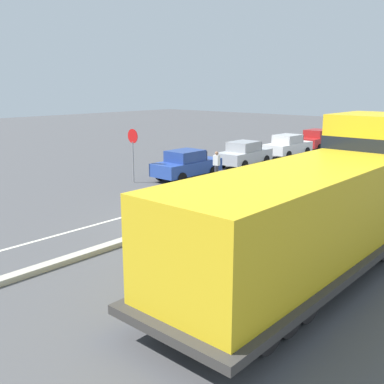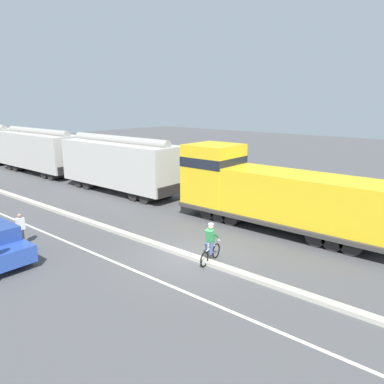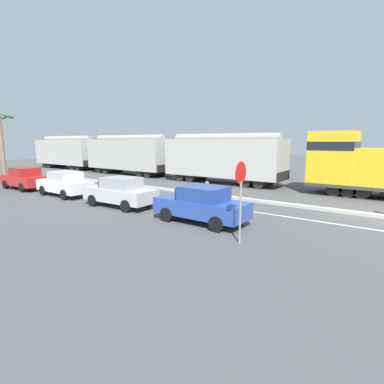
# 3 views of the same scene
# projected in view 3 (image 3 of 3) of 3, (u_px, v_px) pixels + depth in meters

# --- Properties ---
(ground_plane) EXTENTS (120.00, 120.00, 0.00)m
(ground_plane) POSITION_uv_depth(u_px,v_px,m) (374.00, 217.00, 14.23)
(ground_plane) COLOR #4C4C4F
(median_curb) EXTENTS (0.36, 36.00, 0.16)m
(median_curb) POSITION_uv_depth(u_px,v_px,m) (256.00, 201.00, 17.69)
(median_curb) COLOR #B2AD9E
(median_curb) RESTS_ON ground
(lane_stripe) EXTENTS (0.14, 36.00, 0.01)m
(lane_stripe) POSITION_uv_depth(u_px,v_px,m) (237.00, 209.00, 15.78)
(lane_stripe) COLOR silver
(lane_stripe) RESTS_ON ground
(hopper_car_lead) EXTENTS (2.90, 10.60, 4.18)m
(hopper_car_lead) POSITION_uv_depth(u_px,v_px,m) (223.00, 159.00, 25.31)
(hopper_car_lead) COLOR #B2B0A8
(hopper_car_lead) RESTS_ON ground
(hopper_car_middle) EXTENTS (2.90, 10.60, 4.18)m
(hopper_car_middle) POSITION_uv_depth(u_px,v_px,m) (129.00, 155.00, 32.02)
(hopper_car_middle) COLOR #ADABA3
(hopper_car_middle) RESTS_ON ground
(hopper_car_trailing) EXTENTS (2.90, 10.60, 4.18)m
(hopper_car_trailing) POSITION_uv_depth(u_px,v_px,m) (67.00, 152.00, 38.74)
(hopper_car_trailing) COLOR #B2AFA8
(hopper_car_trailing) RESTS_ON ground
(parked_car_blue) EXTENTS (1.86, 4.21, 1.62)m
(parked_car_blue) POSITION_uv_depth(u_px,v_px,m) (202.00, 204.00, 13.15)
(parked_car_blue) COLOR #28479E
(parked_car_blue) RESTS_ON ground
(parked_car_silver) EXTENTS (1.95, 4.26, 1.62)m
(parked_car_silver) POSITION_uv_depth(u_px,v_px,m) (120.00, 192.00, 16.37)
(parked_car_silver) COLOR #B7BABF
(parked_car_silver) RESTS_ON ground
(parked_car_white) EXTENTS (1.91, 4.24, 1.62)m
(parked_car_white) POSITION_uv_depth(u_px,v_px,m) (65.00, 184.00, 19.55)
(parked_car_white) COLOR silver
(parked_car_white) RESTS_ON ground
(parked_car_red) EXTENTS (1.84, 4.20, 1.62)m
(parked_car_red) POSITION_uv_depth(u_px,v_px,m) (25.00, 178.00, 22.31)
(parked_car_red) COLOR red
(parked_car_red) RESTS_ON ground
(stop_sign) EXTENTS (0.76, 0.08, 2.88)m
(stop_sign) POSITION_uv_depth(u_px,v_px,m) (241.00, 187.00, 10.25)
(stop_sign) COLOR gray
(stop_sign) RESTS_ON ground
(palm_tree_near) EXTENTS (2.33, 2.34, 6.46)m
(palm_tree_near) POSITION_uv_depth(u_px,v_px,m) (0.00, 131.00, 30.86)
(palm_tree_near) COLOR #846647
(palm_tree_near) RESTS_ON ground
(pedestrian_by_cars) EXTENTS (0.34, 0.22, 1.62)m
(pedestrian_by_cars) POSITION_uv_depth(u_px,v_px,m) (207.00, 197.00, 14.80)
(pedestrian_by_cars) COLOR #33333D
(pedestrian_by_cars) RESTS_ON ground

